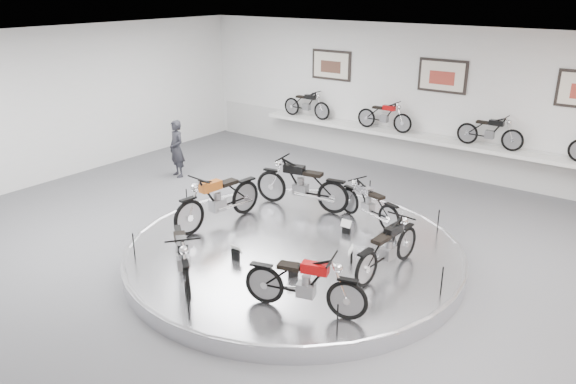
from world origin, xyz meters
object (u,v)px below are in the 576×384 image
Objects in this scene: bike_a at (388,247)px; display_platform at (294,253)px; bike_d at (218,198)px; bike_f at (305,283)px; bike_b at (369,203)px; visitor at (177,149)px; bike_c at (301,184)px; shelf at (433,140)px; bike_e at (182,255)px.

display_platform is at bearing 98.51° from bike_a.
bike_d is 1.15× the size of bike_f.
bike_f is (0.89, -3.56, 0.04)m from bike_b.
display_platform is at bearing -5.11° from visitor.
visitor is (-4.49, 0.45, -0.08)m from bike_c.
bike_d is (-3.77, -0.21, 0.09)m from bike_a.
bike_a is 0.85× the size of bike_d.
bike_c is 4.24m from bike_f.
visitor reaches higher than shelf.
bike_b is 0.91× the size of bike_f.
bike_d is (-0.84, -1.77, 0.00)m from bike_c.
bike_c is at bearing 109.88° from bike_f.
display_platform is 6.46m from shelf.
bike_c is at bearing 22.48° from bike_b.
bike_c is at bearing 66.39° from bike_a.
bike_b is (-1.32, 1.70, -0.03)m from bike_a.
display_platform is 0.58× the size of shelf.
bike_c is 4.52m from visitor.
bike_a is 1.03× the size of visitor.
bike_d is 1.22× the size of visitor.
shelf is at bearing 123.21° from bike_e.
bike_a is 3.32m from bike_c.
visitor is (-6.11, 0.31, 0.04)m from bike_b.
visitor is at bearing -15.42° from bike_c.
bike_d is 3.73m from bike_f.
shelf is at bearing 169.50° from bike_d.
bike_c reaches higher than bike_e.
visitor is at bearing 158.81° from display_platform.
bike_b is at bearing 133.62° from bike_d.
bike_e is (-0.69, -2.19, 0.63)m from display_platform.
bike_e is at bearing 136.46° from bike_a.
bike_e is at bearing -94.59° from shelf.
bike_c is at bearing 132.87° from bike_e.
bike_f is at bearing -49.61° from display_platform.
bike_b is at bearing 42.10° from bike_a.
bike_d is at bearing -15.21° from visitor.
bike_a is 2.15m from bike_b.
bike_b is 3.11m from bike_d.
bike_b is 4.23m from bike_e.
shelf is 5.77× the size of bike_c.
bike_f is 7.99m from visitor.
bike_a is at bearing -73.19° from shelf.
bike_b is 0.79× the size of bike_d.
bike_c reaches higher than bike_f.
bike_f is at bearing 171.54° from bike_a.
shelf is 6.72× the size of bike_e.
bike_d reaches higher than bike_a.
bike_e is (-1.27, -4.03, 0.04)m from bike_b.
display_platform is 4.24× the size of bike_b.
visitor is at bearing 14.49° from bike_b.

